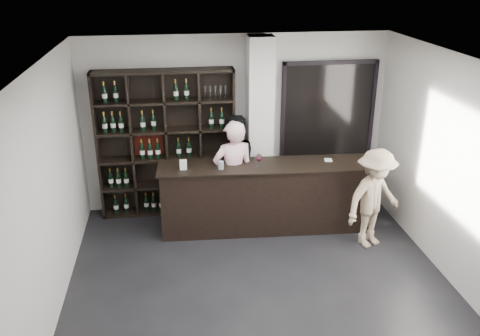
{
  "coord_description": "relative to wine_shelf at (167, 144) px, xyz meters",
  "views": [
    {
      "loc": [
        -1.02,
        -5.24,
        3.96
      ],
      "look_at": [
        -0.15,
        1.1,
        1.32
      ],
      "focal_mm": 38.0,
      "sensor_mm": 36.0,
      "label": 1
    }
  ],
  "objects": [
    {
      "name": "taster_black",
      "position": [
        1.05,
        -0.28,
        -0.34
      ],
      "size": [
        0.97,
        0.84,
        1.73
      ],
      "primitive_type": "imported",
      "rotation": [
        0.0,
        0.0,
        3.39
      ],
      "color": "black",
      "rests_on": "floor"
    },
    {
      "name": "wine_glass",
      "position": [
        1.36,
        -0.89,
        0.0
      ],
      "size": [
        0.12,
        0.12,
        0.23
      ],
      "primitive_type": null,
      "rotation": [
        0.0,
        0.0,
        0.33
      ],
      "color": "white",
      "rests_on": "tasting_counter"
    },
    {
      "name": "customer",
      "position": [
        2.95,
        -1.52,
        -0.44
      ],
      "size": [
        1.12,
        0.92,
        1.51
      ],
      "primitive_type": "imported",
      "rotation": [
        0.0,
        0.0,
        0.43
      ],
      "color": "tan",
      "rests_on": "floor"
    },
    {
      "name": "card_stand",
      "position": [
        0.24,
        -0.85,
        -0.04
      ],
      "size": [
        0.1,
        0.06,
        0.15
      ],
      "primitive_type": "cube",
      "rotation": [
        0.0,
        0.0,
        -0.08
      ],
      "color": "white",
      "rests_on": "tasting_counter"
    },
    {
      "name": "floor",
      "position": [
        1.15,
        -2.57,
        -1.2
      ],
      "size": [
        5.0,
        5.5,
        0.01
      ],
      "primitive_type": "cube",
      "color": "black",
      "rests_on": "ground"
    },
    {
      "name": "structural_column",
      "position": [
        1.5,
        -0.1,
        0.25
      ],
      "size": [
        0.4,
        0.4,
        2.9
      ],
      "primitive_type": "cube",
      "color": "silver",
      "rests_on": "floor"
    },
    {
      "name": "glass_panel",
      "position": [
        2.7,
        0.12,
        0.2
      ],
      "size": [
        1.6,
        0.08,
        2.1
      ],
      "color": "black",
      "rests_on": "floor"
    },
    {
      "name": "tasting_counter",
      "position": [
        1.5,
        -0.82,
        -0.65
      ],
      "size": [
        3.3,
        0.68,
        1.09
      ],
      "rotation": [
        0.0,
        0.0,
        -0.05
      ],
      "color": "black",
      "rests_on": "floor"
    },
    {
      "name": "napkin_stack",
      "position": [
        2.46,
        -0.79,
        -0.1
      ],
      "size": [
        0.13,
        0.13,
        0.02
      ],
      "primitive_type": "cube",
      "rotation": [
        0.0,
        0.0,
        -0.17
      ],
      "color": "white",
      "rests_on": "tasting_counter"
    },
    {
      "name": "spit_cup",
      "position": [
        0.79,
        -0.89,
        -0.05
      ],
      "size": [
        0.11,
        0.11,
        0.12
      ],
      "primitive_type": "cylinder",
      "rotation": [
        0.0,
        0.0,
        -0.34
      ],
      "color": "silver",
      "rests_on": "tasting_counter"
    },
    {
      "name": "taster_pink",
      "position": [
        1.0,
        -0.69,
        -0.32
      ],
      "size": [
        0.7,
        0.52,
        1.76
      ],
      "primitive_type": "imported",
      "rotation": [
        0.0,
        0.0,
        3.3
      ],
      "color": "beige",
      "rests_on": "floor"
    },
    {
      "name": "wine_shelf",
      "position": [
        0.0,
        0.0,
        0.0
      ],
      "size": [
        2.2,
        0.35,
        2.4
      ],
      "primitive_type": null,
      "color": "black",
      "rests_on": "floor"
    }
  ]
}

